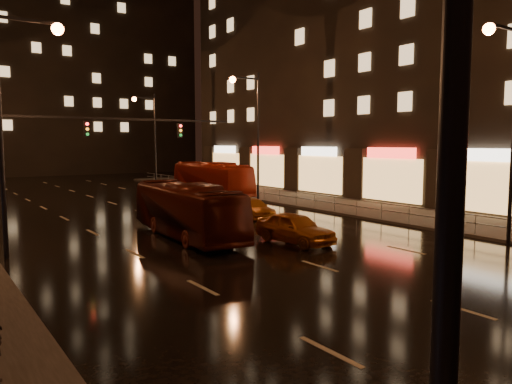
% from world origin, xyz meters
% --- Properties ---
extents(ground, '(140.00, 140.00, 0.00)m').
position_xyz_m(ground, '(0.00, 20.00, 0.00)').
color(ground, black).
rests_on(ground, ground).
extents(sidewalk_right, '(7.00, 70.00, 0.15)m').
position_xyz_m(sidewalk_right, '(13.50, 15.00, 0.07)').
color(sidewalk_right, '#38332D').
rests_on(sidewalk_right, ground).
extents(building_right, '(18.00, 50.00, 30.00)m').
position_xyz_m(building_right, '(26.00, 20.00, 15.00)').
color(building_right, black).
rests_on(building_right, ground).
extents(building_distant, '(44.00, 16.00, 36.00)m').
position_xyz_m(building_distant, '(4.00, 72.00, 18.00)').
color(building_distant, black).
rests_on(building_distant, ground).
extents(traffic_signal, '(15.31, 0.32, 6.20)m').
position_xyz_m(traffic_signal, '(-5.06, 20.00, 4.74)').
color(traffic_signal, black).
rests_on(traffic_signal, ground).
extents(streetlight_right, '(2.64, 0.50, 10.00)m').
position_xyz_m(streetlight_right, '(8.92, 2.00, 6.43)').
color(streetlight_right, black).
rests_on(streetlight_right, ground).
extents(railing_right, '(0.05, 56.00, 1.00)m').
position_xyz_m(railing_right, '(10.20, 18.00, 0.90)').
color(railing_right, '#99999E').
rests_on(railing_right, sidewalk_right).
extents(bus_red, '(3.03, 9.78, 2.68)m').
position_xyz_m(bus_red, '(-1.50, 12.14, 1.34)').
color(bus_red, '#4F150B').
rests_on(bus_red, ground).
extents(bus_curb, '(2.77, 10.74, 2.98)m').
position_xyz_m(bus_curb, '(9.00, 28.32, 1.49)').
color(bus_curb, '#AD2611').
rests_on(bus_curb, ground).
extents(taxi_near, '(2.06, 4.34, 1.43)m').
position_xyz_m(taxi_near, '(1.95, 7.90, 0.72)').
color(taxi_near, '#B95D11').
rests_on(taxi_near, ground).
extents(taxi_far, '(2.14, 4.14, 1.15)m').
position_xyz_m(taxi_far, '(4.89, 15.70, 0.57)').
color(taxi_far, '#CC6C13').
rests_on(taxi_far, ground).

